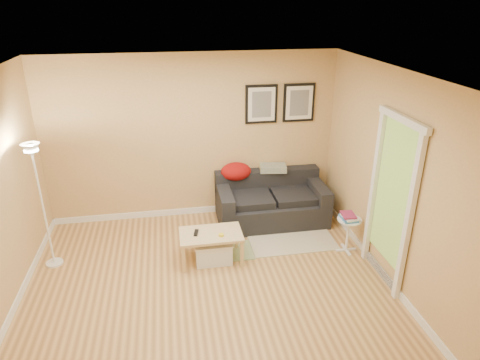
{
  "coord_description": "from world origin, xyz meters",
  "views": [
    {
      "loc": [
        -0.36,
        -4.33,
        3.34
      ],
      "look_at": [
        0.55,
        0.85,
        1.05
      ],
      "focal_mm": 31.82,
      "sensor_mm": 36.0,
      "label": 1
    }
  ],
  "objects_px": {
    "sofa": "(272,199)",
    "book_stack": "(349,217)",
    "storage_bin": "(213,251)",
    "side_table": "(348,235)",
    "floor_lamp": "(44,210)",
    "coffee_table": "(211,247)"
  },
  "relations": [
    {
      "from": "sofa",
      "to": "book_stack",
      "type": "xyz_separation_m",
      "value": [
        0.83,
        -1.05,
        0.18
      ]
    },
    {
      "from": "storage_bin",
      "to": "side_table",
      "type": "height_order",
      "value": "side_table"
    },
    {
      "from": "sofa",
      "to": "storage_bin",
      "type": "distance_m",
      "value": 1.44
    },
    {
      "from": "sofa",
      "to": "book_stack",
      "type": "bearing_deg",
      "value": -51.73
    },
    {
      "from": "storage_bin",
      "to": "floor_lamp",
      "type": "distance_m",
      "value": 2.25
    },
    {
      "from": "storage_bin",
      "to": "floor_lamp",
      "type": "bearing_deg",
      "value": 172.2
    },
    {
      "from": "floor_lamp",
      "to": "book_stack",
      "type": "bearing_deg",
      "value": -5.35
    },
    {
      "from": "coffee_table",
      "to": "storage_bin",
      "type": "distance_m",
      "value": 0.06
    },
    {
      "from": "floor_lamp",
      "to": "storage_bin",
      "type": "bearing_deg",
      "value": -7.8
    },
    {
      "from": "side_table",
      "to": "floor_lamp",
      "type": "relative_size",
      "value": 0.3
    },
    {
      "from": "coffee_table",
      "to": "floor_lamp",
      "type": "bearing_deg",
      "value": 174.83
    },
    {
      "from": "coffee_table",
      "to": "book_stack",
      "type": "bearing_deg",
      "value": -1.2
    },
    {
      "from": "coffee_table",
      "to": "storage_bin",
      "type": "relative_size",
      "value": 1.66
    },
    {
      "from": "coffee_table",
      "to": "floor_lamp",
      "type": "relative_size",
      "value": 0.49
    },
    {
      "from": "sofa",
      "to": "floor_lamp",
      "type": "relative_size",
      "value": 0.99
    },
    {
      "from": "side_table",
      "to": "book_stack",
      "type": "relative_size",
      "value": 1.98
    },
    {
      "from": "sofa",
      "to": "storage_bin",
      "type": "xyz_separation_m",
      "value": [
        -1.05,
        -0.96,
        -0.22
      ]
    },
    {
      "from": "sofa",
      "to": "coffee_table",
      "type": "bearing_deg",
      "value": -138.73
    },
    {
      "from": "book_stack",
      "to": "floor_lamp",
      "type": "relative_size",
      "value": 0.15
    },
    {
      "from": "coffee_table",
      "to": "storage_bin",
      "type": "bearing_deg",
      "value": -44.23
    },
    {
      "from": "storage_bin",
      "to": "side_table",
      "type": "distance_m",
      "value": 1.89
    },
    {
      "from": "side_table",
      "to": "floor_lamp",
      "type": "bearing_deg",
      "value": 174.71
    }
  ]
}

